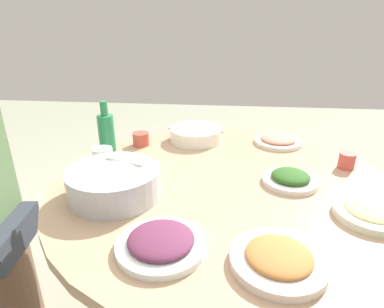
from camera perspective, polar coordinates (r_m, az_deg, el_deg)
round_dining_table at (r=1.23m, az=5.70°, el=-8.78°), size 1.25×1.25×0.72m
rice_bowl at (r=1.10m, az=-13.64°, el=-4.87°), size 0.31×0.31×0.11m
soup_bowl at (r=1.57m, az=0.65°, el=3.43°), size 0.25×0.27×0.06m
dish_noodles at (r=1.12m, az=29.24°, el=-8.99°), size 0.22×0.22×0.04m
dish_shrimp at (r=1.59m, az=15.04°, el=2.37°), size 0.22×0.22×0.04m
dish_tofu_braise at (r=0.84m, az=15.13°, el=-17.55°), size 0.24×0.24×0.04m
dish_greens at (r=1.21m, az=17.06°, el=-4.20°), size 0.20×0.20×0.05m
dish_eggplant at (r=0.86m, az=-5.50°, el=-15.35°), size 0.24×0.24×0.05m
green_bottle at (r=1.44m, az=-14.94°, el=3.61°), size 0.07×0.07×0.24m
tea_cup_near at (r=1.41m, az=25.79°, el=-1.07°), size 0.06×0.06×0.06m
tea_cup_far at (r=1.35m, az=-15.54°, el=-0.43°), size 0.08×0.08×0.07m
tea_cup_side at (r=1.53m, az=-9.07°, el=2.64°), size 0.08×0.08×0.06m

